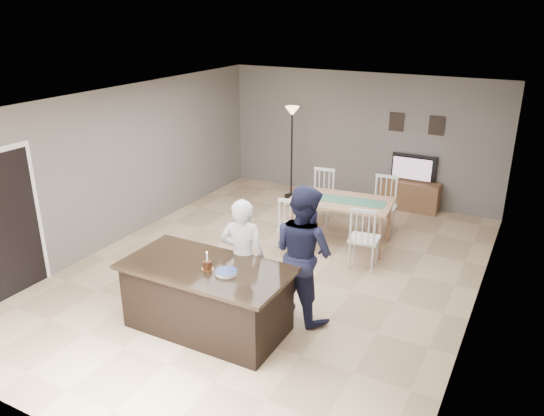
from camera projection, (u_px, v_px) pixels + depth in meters
The scene contains 14 objects.
floor at pixel (273, 271), 8.46m from camera, with size 8.00×8.00×0.00m, color tan.
room_shell at pixel (273, 170), 7.86m from camera, with size 8.00×8.00×8.00m.
kitchen_island at pixel (207, 297), 6.81m from camera, with size 2.15×1.10×0.90m.
tv_console at pixel (409, 195), 10.94m from camera, with size 1.20×0.40×0.60m, color brown.
television at pixel (413, 168), 10.79m from camera, with size 0.91×0.12×0.53m, color black.
tv_screen_glow at pixel (412, 169), 10.72m from camera, with size 0.78×0.78×0.00m, color orange.
picture_frames at pixel (416, 124), 10.61m from camera, with size 1.10×0.02×0.38m.
doorway at pixel (8, 212), 7.43m from camera, with size 0.00×2.10×2.65m.
woman at pixel (243, 258), 7.04m from camera, with size 0.60×0.40×1.66m, color silver.
man at pixel (303, 253), 6.95m from camera, with size 0.90×0.70×1.86m, color #161932.
birthday_cake at pixel (207, 265), 6.57m from camera, with size 0.15×0.15×0.24m.
plate_stack at pixel (226, 272), 6.46m from camera, with size 0.27×0.27×0.04m.
dining_table at pixel (341, 207), 9.23m from camera, with size 1.84×2.11×1.06m.
floor_lamp at pixel (292, 128), 11.19m from camera, with size 0.30×0.30×2.00m.
Camera 1 is at (3.53, -6.66, 3.96)m, focal length 35.00 mm.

